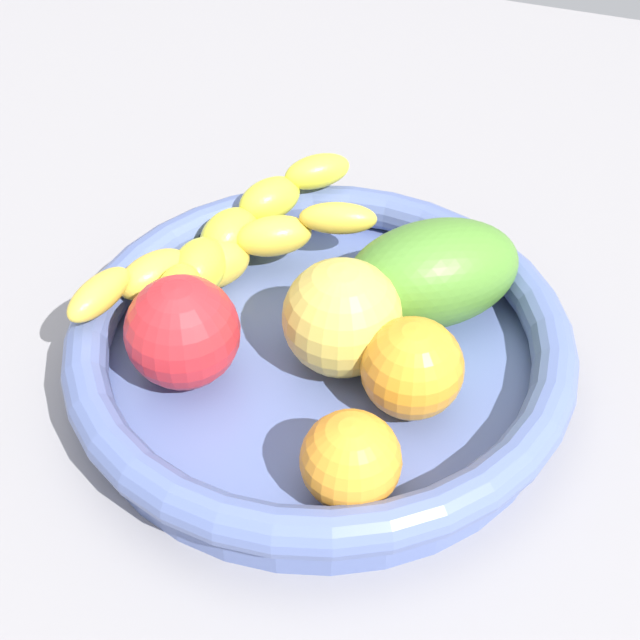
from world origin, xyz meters
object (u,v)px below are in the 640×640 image
fruit_bowl (320,349)px  apple_yellow (341,319)px  banana_draped_left (217,258)px  mango_green (432,274)px  orange_front (412,368)px  orange_mid_left (351,460)px  tomato_red (182,332)px  banana_draped_right (227,246)px

fruit_bowl → apple_yellow: (-0.15, -1.41, 3.07)cm
banana_draped_left → mango_green: size_ratio=1.45×
orange_front → orange_mid_left: size_ratio=1.11×
tomato_red → mango_green: 16.16cm
tomato_red → mango_green: size_ratio=0.59×
fruit_bowl → tomato_red: tomato_red is taller
mango_green → fruit_bowl: bearing=138.5°
orange_front → tomato_red: 13.69cm
banana_draped_left → tomato_red: 8.00cm
orange_front → orange_mid_left: 7.50cm
banana_draped_left → orange_mid_left: (-12.99, -13.75, -0.09)cm
fruit_bowl → apple_yellow: size_ratio=4.32×
banana_draped_right → banana_draped_left: bearing=163.6°
banana_draped_right → apple_yellow: bearing=-116.1°
orange_mid_left → mango_green: (15.47, -0.14, 0.73)cm
apple_yellow → mango_green: (6.18, -3.92, -0.18)cm
fruit_bowl → banana_draped_right: (4.58, 8.25, 2.50)cm
tomato_red → orange_front: bearing=-80.6°
orange_mid_left → tomato_red: tomato_red is taller
tomato_red → mango_green: bearing=-50.3°
banana_draped_left → orange_mid_left: bearing=-133.4°
tomato_red → apple_yellow: (4.13, -8.51, 0.18)cm
banana_draped_right → apple_yellow: (-4.73, -9.66, 0.57)cm
mango_green → banana_draped_left: bearing=100.1°
banana_draped_right → orange_mid_left: size_ratio=4.25×
banana_draped_left → orange_mid_left: size_ratio=3.11×
orange_mid_left → apple_yellow: bearing=22.2°
orange_front → mango_green: bearing=7.5°
orange_mid_left → apple_yellow: size_ratio=0.75×
apple_yellow → orange_front: bearing=-110.8°
banana_draped_right → tomato_red: 8.95cm
fruit_bowl → banana_draped_left: 9.53cm
orange_mid_left → tomato_red: bearing=67.3°
orange_front → orange_mid_left: orange_front is taller
banana_draped_right → fruit_bowl: bearing=-119.0°
banana_draped_left → orange_front: (-5.60, -14.95, 0.20)cm
orange_mid_left → apple_yellow: apple_yellow is taller
banana_draped_right → orange_front: bearing=-114.3°
fruit_bowl → orange_mid_left: bearing=-151.1°
apple_yellow → tomato_red: bearing=115.9°
banana_draped_left → orange_front: size_ratio=2.81×
fruit_bowl → orange_mid_left: orange_mid_left is taller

